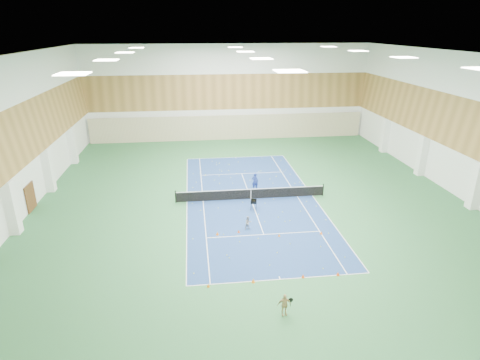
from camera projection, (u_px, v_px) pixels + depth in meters
name	position (u px, v px, depth m)	size (l,w,h in m)	color
ground	(251.00, 199.00, 34.58)	(40.00, 40.00, 0.00)	#2B6538
room_shell	(252.00, 131.00, 32.43)	(36.00, 40.00, 12.00)	white
wood_cladding	(252.00, 106.00, 31.72)	(36.00, 40.00, 8.00)	olive
ceiling_light_grid	(252.00, 55.00, 30.32)	(21.40, 25.40, 0.06)	white
court_surface	(251.00, 199.00, 34.58)	(10.97, 23.77, 0.01)	navy
tennis_balls_scatter	(251.00, 198.00, 34.56)	(10.57, 22.77, 0.07)	yellow
tennis_net	(251.00, 193.00, 34.38)	(12.80, 0.10, 1.10)	black
back_curtain	(229.00, 127.00, 52.32)	(35.40, 0.16, 3.20)	#C6B793
door_left_b	(31.00, 197.00, 32.18)	(0.08, 1.80, 2.20)	#593319
coach	(255.00, 181.00, 36.23)	(0.60, 0.39, 1.64)	navy
child_court	(248.00, 223.00, 29.26)	(0.50, 0.39, 1.02)	#97979F
child_apron	(284.00, 305.00, 20.47)	(0.73, 0.30, 1.25)	tan
ball_cart	(254.00, 205.00, 32.45)	(0.50, 0.50, 0.86)	black
cone_svc_a	(217.00, 233.00, 28.56)	(0.23, 0.23, 0.25)	orange
cone_svc_b	(239.00, 231.00, 28.90)	(0.20, 0.20, 0.22)	#D9430B
cone_svc_c	(279.00, 235.00, 28.37)	(0.19, 0.19, 0.21)	orange
cone_svc_d	(321.00, 233.00, 28.68)	(0.21, 0.21, 0.23)	#D5590B
cone_base_a	(208.00, 285.00, 22.87)	(0.19, 0.19, 0.21)	orange
cone_base_b	(253.00, 281.00, 23.26)	(0.22, 0.22, 0.25)	orange
cone_base_c	(303.00, 276.00, 23.71)	(0.21, 0.21, 0.23)	#DD470B
cone_base_d	(338.00, 274.00, 23.93)	(0.21, 0.21, 0.23)	#E9480C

